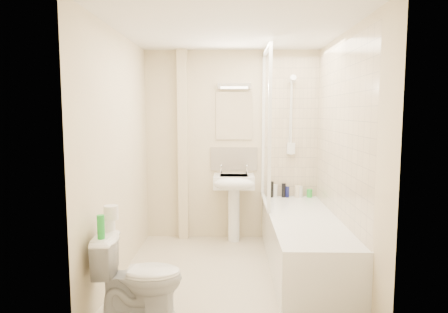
{
  "coord_description": "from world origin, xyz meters",
  "views": [
    {
      "loc": [
        0.01,
        -3.84,
        1.63
      ],
      "look_at": [
        -0.08,
        0.2,
        1.18
      ],
      "focal_mm": 32.0,
      "sensor_mm": 36.0,
      "label": 1
    }
  ],
  "objects": [
    {
      "name": "floor",
      "position": [
        0.0,
        0.0,
        0.0
      ],
      "size": [
        2.5,
        2.5,
        0.0
      ],
      "primitive_type": "plane",
      "color": "beige",
      "rests_on": "ground"
    },
    {
      "name": "wall_back",
      "position": [
        0.0,
        1.25,
        1.2
      ],
      "size": [
        2.2,
        0.02,
        2.4
      ],
      "primitive_type": "cube",
      "color": "beige",
      "rests_on": "ground"
    },
    {
      "name": "wall_left",
      "position": [
        -1.1,
        0.0,
        1.2
      ],
      "size": [
        0.02,
        2.5,
        2.4
      ],
      "primitive_type": "cube",
      "color": "beige",
      "rests_on": "ground"
    },
    {
      "name": "wall_right",
      "position": [
        1.1,
        0.0,
        1.2
      ],
      "size": [
        0.02,
        2.5,
        2.4
      ],
      "primitive_type": "cube",
      "color": "beige",
      "rests_on": "ground"
    },
    {
      "name": "ceiling",
      "position": [
        0.0,
        0.0,
        2.4
      ],
      "size": [
        2.2,
        2.5,
        0.02
      ],
      "primitive_type": "cube",
      "color": "white",
      "rests_on": "wall_back"
    },
    {
      "name": "tile_back",
      "position": [
        0.75,
        1.24,
        1.42
      ],
      "size": [
        0.7,
        0.01,
        1.75
      ],
      "primitive_type": "cube",
      "color": "beige",
      "rests_on": "wall_back"
    },
    {
      "name": "tile_right",
      "position": [
        1.09,
        0.2,
        1.42
      ],
      "size": [
        0.01,
        2.1,
        1.75
      ],
      "primitive_type": "cube",
      "color": "beige",
      "rests_on": "wall_right"
    },
    {
      "name": "pipe_boxing",
      "position": [
        -0.62,
        1.19,
        1.2
      ],
      "size": [
        0.12,
        0.12,
        2.4
      ],
      "primitive_type": "cube",
      "color": "beige",
      "rests_on": "ground"
    },
    {
      "name": "splashback",
      "position": [
        0.03,
        1.24,
        1.03
      ],
      "size": [
        0.6,
        0.02,
        0.3
      ],
      "primitive_type": "cube",
      "color": "beige",
      "rests_on": "wall_back"
    },
    {
      "name": "mirror",
      "position": [
        0.03,
        1.24,
        1.58
      ],
      "size": [
        0.46,
        0.01,
        0.6
      ],
      "primitive_type": "cube",
      "color": "white",
      "rests_on": "wall_back"
    },
    {
      "name": "strip_light",
      "position": [
        0.03,
        1.22,
        1.95
      ],
      "size": [
        0.42,
        0.07,
        0.07
      ],
      "primitive_type": "cube",
      "color": "silver",
      "rests_on": "wall_back"
    },
    {
      "name": "bathtub",
      "position": [
        0.75,
        0.2,
        0.29
      ],
      "size": [
        0.7,
        2.1,
        0.55
      ],
      "color": "white",
      "rests_on": "ground"
    },
    {
      "name": "shower_screen",
      "position": [
        0.4,
        0.8,
        1.45
      ],
      "size": [
        0.04,
        0.92,
        1.8
      ],
      "color": "white",
      "rests_on": "bathtub"
    },
    {
      "name": "shower_fixture",
      "position": [
        0.75,
        1.19,
        1.55
      ],
      "size": [
        0.1,
        0.16,
        0.99
      ],
      "color": "white",
      "rests_on": "wall_back"
    },
    {
      "name": "pedestal_sink",
      "position": [
        0.03,
        1.01,
        0.68
      ],
      "size": [
        0.5,
        0.47,
        0.97
      ],
      "color": "white",
      "rests_on": "ground"
    },
    {
      "name": "bottle_black_a",
      "position": [
        0.5,
        1.16,
        0.65
      ],
      "size": [
        0.06,
        0.06,
        0.2
      ],
      "primitive_type": "cylinder",
      "color": "black",
      "rests_on": "bathtub"
    },
    {
      "name": "bottle_white_a",
      "position": [
        0.55,
        1.16,
        0.63
      ],
      "size": [
        0.06,
        0.06,
        0.16
      ],
      "primitive_type": "cylinder",
      "color": "silver",
      "rests_on": "bathtub"
    },
    {
      "name": "bottle_black_b",
      "position": [
        0.66,
        1.16,
        0.64
      ],
      "size": [
        0.05,
        0.05,
        0.18
      ],
      "primitive_type": "cylinder",
      "color": "black",
      "rests_on": "bathtub"
    },
    {
      "name": "bottle_blue",
      "position": [
        0.71,
        1.16,
        0.62
      ],
      "size": [
        0.05,
        0.05,
        0.14
      ],
      "primitive_type": "cylinder",
      "color": "#121550",
      "rests_on": "bathtub"
    },
    {
      "name": "bottle_cream",
      "position": [
        0.83,
        1.16,
        0.62
      ],
      "size": [
        0.06,
        0.06,
        0.15
      ],
      "primitive_type": "cylinder",
      "color": "beige",
      "rests_on": "bathtub"
    },
    {
      "name": "bottle_white_b",
      "position": [
        0.87,
        1.16,
        0.62
      ],
      "size": [
        0.06,
        0.06,
        0.14
      ],
      "primitive_type": "cylinder",
      "color": "silver",
      "rests_on": "bathtub"
    },
    {
      "name": "bottle_green",
      "position": [
        0.99,
        1.16,
        0.6
      ],
      "size": [
        0.07,
        0.07,
        0.1
      ],
      "primitive_type": "cylinder",
      "color": "green",
      "rests_on": "bathtub"
    },
    {
      "name": "toilet",
      "position": [
        -0.72,
        -0.85,
        0.34
      ],
      "size": [
        0.46,
        0.71,
        0.68
      ],
      "primitive_type": "imported",
      "rotation": [
        0.0,
        0.0,
        1.63
      ],
      "color": "white",
      "rests_on": "ground"
    },
    {
      "name": "toilet_roll_lower",
      "position": [
        -0.99,
        -0.74,
        0.73
      ],
      "size": [
        0.11,
        0.11,
        0.11
      ],
      "primitive_type": "cylinder",
      "color": "white",
      "rests_on": "toilet"
    },
    {
      "name": "toilet_roll_upper",
      "position": [
        -0.94,
        -0.8,
        0.84
      ],
      "size": [
        0.11,
        0.11,
        0.11
      ],
      "primitive_type": "cylinder",
      "color": "white",
      "rests_on": "toilet_roll_lower"
    },
    {
      "name": "green_bottle",
      "position": [
        -0.98,
        -0.95,
        0.77
      ],
      "size": [
        0.06,
        0.06,
        0.18
      ],
      "primitive_type": "cylinder",
      "color": "green",
      "rests_on": "toilet"
    }
  ]
}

